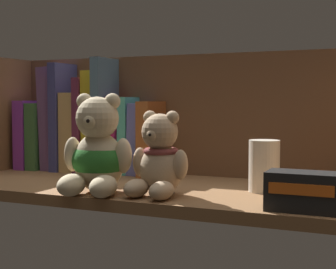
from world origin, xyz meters
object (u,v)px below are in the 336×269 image
book_0 (37,134)px  book_9 (131,135)px  book_5 (91,125)px  pillar_candle (264,166)px  book_11 (156,138)px  small_product_box (304,191)px  book_6 (100,122)px  book_3 (69,117)px  book_4 (80,132)px  book_8 (121,135)px  teddy_bear_larger (97,154)px  book_2 (59,119)px  book_1 (47,136)px  book_10 (143,139)px  book_7 (111,116)px  teddy_bear_smaller (159,160)px

book_0 → book_9: size_ratio=0.95×
book_5 → pillar_candle: (42.06, -11.34, -5.84)cm
book_11 → small_product_box: book_11 is taller
book_5 → book_6: 2.60cm
book_5 → pillar_candle: size_ratio=2.31×
book_11 → book_0: bearing=180.0°
book_3 → book_11: (22.03, 0.00, -4.20)cm
book_9 → book_4: bearing=180.0°
book_3 → book_8: size_ratio=1.46×
book_0 → pillar_candle: book_0 is taller
book_3 → teddy_bear_larger: book_3 is taller
book_2 → book_8: (16.40, 0.00, -3.38)cm
book_11 → book_5: bearing=180.0°
book_3 → book_5: 6.08cm
book_6 → book_8: 5.93cm
book_1 → book_3: (6.08, 0.00, 4.41)cm
book_0 → teddy_bear_larger: bearing=-37.1°
book_1 → book_11: 28.12cm
book_2 → book_3: (2.85, 0.00, 0.40)cm
book_8 → teddy_bear_larger: size_ratio=0.97×
book_11 → book_9: bearing=180.0°
book_9 → book_11: 5.98cm
book_9 → book_1: bearing=180.0°
pillar_candle → book_2: bearing=167.4°
book_5 → small_product_box: bearing=-25.7°
book_10 → book_8: bearing=180.0°
book_3 → book_10: 19.37cm
book_1 → book_5: (11.93, 0.00, 2.75)cm
book_7 → teddy_bear_smaller: 31.79cm
book_5 → small_product_box: 57.06cm
book_4 → teddy_bear_larger: bearing=-51.0°
book_9 → teddy_bear_smaller: bearing=-52.5°
book_7 → pillar_candle: book_7 is taller
book_6 → teddy_bear_larger: 27.80cm
book_10 → book_2: bearing=180.0°
book_8 → book_9: 2.53cm
book_8 → book_3: bearing=180.0°
book_3 → book_6: 8.39cm
book_1 → book_8: 19.64cm
book_7 → book_10: size_ratio=1.64×
book_7 → small_product_box: book_7 is taller
book_0 → book_3: (9.16, 0.00, 4.12)cm
book_7 → book_8: (2.55, 0.00, -4.19)cm
book_4 → book_5: (2.84, 0.00, 1.59)cm
book_4 → pillar_candle: size_ratio=1.96×
book_10 → book_11: (3.17, 0.00, 0.21)cm
book_2 → small_product_box: 65.11cm
teddy_bear_larger → teddy_bear_smaller: bearing=8.7°
book_4 → teddy_bear_larger: 30.56cm
teddy_bear_larger → pillar_candle: size_ratio=1.90×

